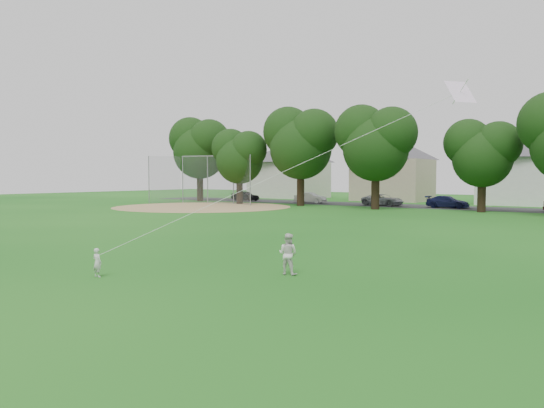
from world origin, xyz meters
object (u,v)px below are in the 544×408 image
Objects in this scene: kite at (286,171)px; baseball_backstop at (205,180)px; older_boy at (288,254)px; toddler at (97,263)px.

baseball_backstop is (-32.37, 29.89, -0.61)m from kite.
older_boy is at bearing -44.58° from kite.
toddler is 0.07× the size of kite.
toddler is 5.98m from older_boy.
baseball_backstop is at bearing -50.40° from older_boy.
older_boy is at bearing -42.73° from baseball_backstop.
kite is 44.06m from baseball_backstop.
toddler is 6.61m from kite.
baseball_backstop reaches higher than toddler.
older_boy is 44.50m from baseball_backstop.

